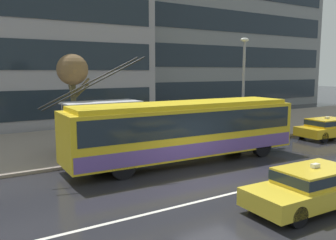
# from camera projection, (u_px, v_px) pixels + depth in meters

# --- Properties ---
(ground_plane) EXTENTS (160.00, 160.00, 0.00)m
(ground_plane) POSITION_uv_depth(u_px,v_px,m) (217.00, 183.00, 13.54)
(ground_plane) COLOR #232328
(sidewalk_slab) EXTENTS (80.00, 10.00, 0.14)m
(sidewalk_slab) POSITION_uv_depth(u_px,v_px,m) (114.00, 139.00, 21.86)
(sidewalk_slab) COLOR gray
(sidewalk_slab) RESTS_ON ground_plane
(lane_centre_line) EXTENTS (72.00, 0.14, 0.01)m
(lane_centre_line) POSITION_uv_depth(u_px,v_px,m) (239.00, 192.00, 12.53)
(lane_centre_line) COLOR silver
(lane_centre_line) RESTS_ON ground_plane
(trolleybus) EXTENTS (12.21, 2.89, 4.85)m
(trolleybus) POSITION_uv_depth(u_px,v_px,m) (186.00, 129.00, 16.54)
(trolleybus) COLOR yellow
(trolleybus) RESTS_ON ground_plane
(taxi_ahead_of_bus) EXTENTS (4.39, 2.07, 1.39)m
(taxi_ahead_of_bus) POSITION_uv_depth(u_px,v_px,m) (328.00, 127.00, 22.35)
(taxi_ahead_of_bus) COLOR yellow
(taxi_ahead_of_bus) RESTS_ON ground_plane
(taxi_oncoming_near) EXTENTS (4.49, 1.89, 1.39)m
(taxi_oncoming_near) POSITION_uv_depth(u_px,v_px,m) (312.00, 186.00, 11.02)
(taxi_oncoming_near) COLOR yellow
(taxi_oncoming_near) RESTS_ON ground_plane
(bus_shelter) EXTENTS (3.76, 1.74, 2.62)m
(bus_shelter) POSITION_uv_depth(u_px,v_px,m) (100.00, 114.00, 17.60)
(bus_shelter) COLOR gray
(bus_shelter) RESTS_ON sidewalk_slab
(pedestrian_at_shelter) EXTENTS (0.96, 0.96, 1.94)m
(pedestrian_at_shelter) POSITION_uv_depth(u_px,v_px,m) (203.00, 114.00, 21.51)
(pedestrian_at_shelter) COLOR #272522
(pedestrian_at_shelter) RESTS_ON sidewalk_slab
(pedestrian_approaching_curb) EXTENTS (0.51, 0.51, 1.61)m
(pedestrian_approaching_curb) POSITION_uv_depth(u_px,v_px,m) (72.00, 140.00, 16.41)
(pedestrian_approaching_curb) COLOR #2A3447
(pedestrian_approaching_curb) RESTS_ON sidewalk_slab
(pedestrian_walking_past) EXTENTS (1.54, 1.54, 2.02)m
(pedestrian_walking_past) POSITION_uv_depth(u_px,v_px,m) (92.00, 118.00, 18.66)
(pedestrian_walking_past) COLOR navy
(pedestrian_walking_past) RESTS_ON sidewalk_slab
(pedestrian_waiting_by_pole) EXTENTS (0.49, 0.49, 1.65)m
(pedestrian_waiting_by_pole) POSITION_uv_depth(u_px,v_px,m) (116.00, 130.00, 19.00)
(pedestrian_waiting_by_pole) COLOR #544141
(pedestrian_waiting_by_pole) RESTS_ON sidewalk_slab
(street_lamp) EXTENTS (0.60, 0.32, 6.06)m
(street_lamp) POSITION_uv_depth(u_px,v_px,m) (244.00, 79.00, 21.24)
(street_lamp) COLOR gray
(street_lamp) RESTS_ON sidewalk_slab
(street_tree_bare) EXTENTS (1.71, 1.63, 4.96)m
(street_tree_bare) POSITION_uv_depth(u_px,v_px,m) (73.00, 73.00, 17.78)
(street_tree_bare) COLOR brown
(street_tree_bare) RESTS_ON sidewalk_slab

